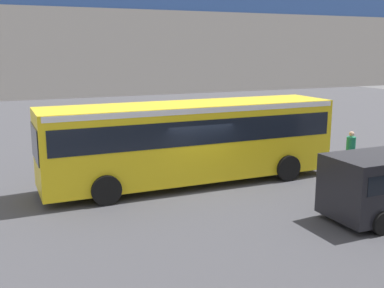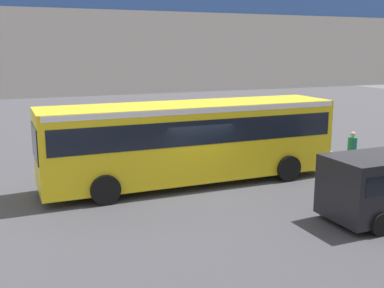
# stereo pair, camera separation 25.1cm
# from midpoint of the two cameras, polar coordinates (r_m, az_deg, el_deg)

# --- Properties ---
(ground) EXTENTS (80.00, 80.00, 0.00)m
(ground) POSITION_cam_midpoint_polar(r_m,az_deg,el_deg) (17.77, 0.70, -5.37)
(ground) COLOR #424247
(city_bus) EXTENTS (11.54, 2.85, 3.15)m
(city_bus) POSITION_cam_midpoint_polar(r_m,az_deg,el_deg) (17.96, 0.24, 1.00)
(city_bus) COLOR yellow
(city_bus) RESTS_ON ground
(pedestrian) EXTENTS (0.38, 0.38, 1.79)m
(pedestrian) POSITION_cam_midpoint_polar(r_m,az_deg,el_deg) (20.74, 19.40, -1.02)
(pedestrian) COLOR #2D2D38
(pedestrian) RESTS_ON ground
(traffic_sign) EXTENTS (0.08, 0.60, 2.80)m
(traffic_sign) POSITION_cam_midpoint_polar(r_m,az_deg,el_deg) (21.03, 4.33, 2.58)
(traffic_sign) COLOR slate
(traffic_sign) RESTS_ON ground
(lane_dash_leftmost) EXTENTS (2.00, 0.20, 0.01)m
(lane_dash_leftmost) POSITION_cam_midpoint_polar(r_m,az_deg,el_deg) (24.37, 15.24, -1.06)
(lane_dash_leftmost) COLOR silver
(lane_dash_leftmost) RESTS_ON ground
(lane_dash_left) EXTENTS (2.00, 0.20, 0.01)m
(lane_dash_left) POSITION_cam_midpoint_polar(r_m,az_deg,el_deg) (22.17, 7.03, -1.98)
(lane_dash_left) COLOR silver
(lane_dash_left) RESTS_ON ground
(lane_dash_centre) EXTENTS (2.00, 0.20, 0.01)m
(lane_dash_centre) POSITION_cam_midpoint_polar(r_m,az_deg,el_deg) (20.53, -2.73, -3.02)
(lane_dash_centre) COLOR silver
(lane_dash_centre) RESTS_ON ground
(lane_dash_right) EXTENTS (2.00, 0.20, 0.01)m
(lane_dash_right) POSITION_cam_midpoint_polar(r_m,az_deg,el_deg) (19.58, -13.82, -4.09)
(lane_dash_right) COLOR silver
(lane_dash_right) RESTS_ON ground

